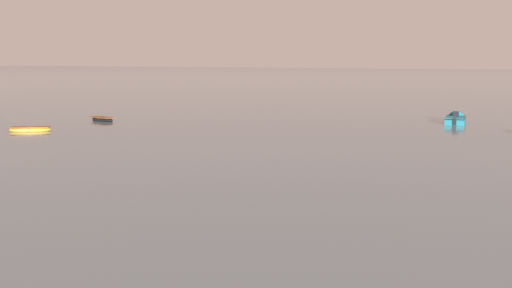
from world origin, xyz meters
name	(u,v)px	position (x,y,z in m)	size (l,w,h in m)	color
rowboat_moored_0	(102,119)	(-18.31, 51.12, 0.16)	(3.97, 2.46, 0.59)	black
rowboat_moored_1	(30,130)	(-17.27, 39.32, 0.16)	(3.83, 3.39, 0.61)	gold
motorboat_moored_3	(456,120)	(16.85, 66.83, 0.26)	(2.83, 5.84, 1.92)	#197084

